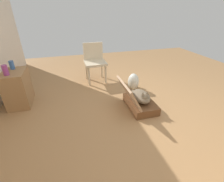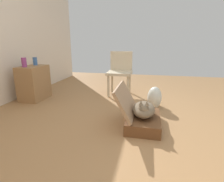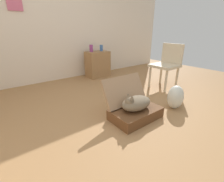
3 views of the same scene
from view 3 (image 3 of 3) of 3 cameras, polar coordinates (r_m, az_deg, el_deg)
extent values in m
plane|color=#9E7247|center=(2.29, 4.35, -7.97)|extent=(7.68, 7.68, 0.00)
cube|color=beige|center=(3.98, -19.14, 22.86)|extent=(6.40, 0.12, 2.60)
cube|color=brown|center=(2.15, 8.58, -8.09)|extent=(0.67, 0.42, 0.14)
cube|color=#9B7756|center=(2.19, 4.64, 0.20)|extent=(0.67, 0.23, 0.38)
ellipsoid|color=brown|center=(2.08, 8.81, -4.34)|extent=(0.44, 0.28, 0.17)
sphere|color=brown|center=(1.98, 6.44, -4.11)|extent=(0.13, 0.13, 0.13)
cone|color=brown|center=(1.93, 7.26, -2.30)|extent=(0.06, 0.06, 0.06)
cone|color=brown|center=(1.97, 5.83, -1.65)|extent=(0.06, 0.06, 0.06)
cylinder|color=brown|center=(2.26, 11.51, -3.61)|extent=(0.20, 0.03, 0.07)
ellipsoid|color=silver|center=(2.53, 22.04, -2.08)|extent=(0.25, 0.23, 0.36)
cube|color=olive|center=(4.01, -5.22, 9.65)|extent=(0.55, 0.36, 0.63)
cylinder|color=#8C387A|center=(3.92, -7.57, 15.14)|extent=(0.08, 0.08, 0.16)
cylinder|color=#38609E|center=(4.05, -3.91, 15.34)|extent=(0.08, 0.08, 0.15)
cylinder|color=beige|center=(3.34, 13.58, 5.01)|extent=(0.04, 0.04, 0.43)
cylinder|color=beige|center=(3.13, 18.98, 3.36)|extent=(0.04, 0.04, 0.43)
cylinder|color=beige|center=(3.64, 17.35, 5.95)|extent=(0.04, 0.04, 0.43)
cylinder|color=beige|center=(3.45, 22.49, 4.47)|extent=(0.04, 0.04, 0.43)
cube|color=beige|center=(3.33, 18.57, 8.69)|extent=(0.48, 0.48, 0.05)
cube|color=beige|center=(3.47, 21.03, 12.57)|extent=(0.05, 0.45, 0.39)
camera|label=1|loc=(2.56, -60.19, 22.24)|focal=25.35mm
camera|label=2|loc=(1.45, -69.10, 4.82)|focal=28.39mm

